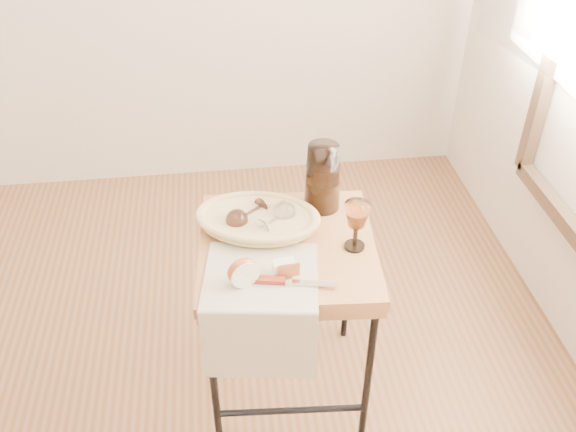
{
  "coord_description": "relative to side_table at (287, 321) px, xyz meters",
  "views": [
    {
      "loc": [
        0.49,
        -1.2,
        1.93
      ],
      "look_at": [
        0.67,
        0.26,
        0.81
      ],
      "focal_mm": 39.07,
      "sensor_mm": 36.0,
      "label": 1
    }
  ],
  "objects": [
    {
      "name": "wine_goblet",
      "position": [
        0.2,
        -0.04,
        0.43
      ],
      "size": [
        0.09,
        0.09,
        0.16
      ],
      "primitive_type": null,
      "rotation": [
        0.0,
        0.0,
        0.12
      ],
      "color": "white",
      "rests_on": "side_table"
    },
    {
      "name": "goblet_lying_b",
      "position": [
        -0.03,
        0.06,
        0.4
      ],
      "size": [
        0.14,
        0.14,
        0.07
      ],
      "primitive_type": null,
      "rotation": [
        0.0,
        0.0,
        0.73
      ],
      "color": "white",
      "rests_on": "bread_basket"
    },
    {
      "name": "apple_half",
      "position": [
        -0.15,
        -0.17,
        0.4
      ],
      "size": [
        0.1,
        0.08,
        0.09
      ],
      "primitive_type": "ellipsoid",
      "rotation": [
        0.0,
        0.0,
        0.35
      ],
      "color": "red",
      "rests_on": "tea_towel"
    },
    {
      "name": "tea_towel",
      "position": [
        -0.09,
        -0.14,
        0.35
      ],
      "size": [
        0.37,
        0.34,
        0.01
      ],
      "primitive_type": "cube",
      "rotation": [
        0.0,
        0.0,
        -0.15
      ],
      "color": "beige",
      "rests_on": "side_table"
    },
    {
      "name": "apple_wedge",
      "position": [
        -0.03,
        -0.14,
        0.37
      ],
      "size": [
        0.07,
        0.04,
        0.04
      ],
      "primitive_type": "cube",
      "rotation": [
        0.0,
        0.0,
        0.11
      ],
      "color": "white",
      "rests_on": "tea_towel"
    },
    {
      "name": "goblet_lying_a",
      "position": [
        -0.11,
        0.1,
        0.39
      ],
      "size": [
        0.14,
        0.13,
        0.07
      ],
      "primitive_type": null,
      "rotation": [
        0.0,
        0.0,
        3.82
      ],
      "color": "#4C2E27",
      "rests_on": "bread_basket"
    },
    {
      "name": "pitcher",
      "position": [
        0.14,
        0.18,
        0.46
      ],
      "size": [
        0.21,
        0.27,
        0.27
      ],
      "primitive_type": null,
      "rotation": [
        0.0,
        0.0,
        -0.2
      ],
      "color": "black",
      "rests_on": "side_table"
    },
    {
      "name": "side_table",
      "position": [
        0.0,
        0.0,
        0.0
      ],
      "size": [
        0.58,
        0.58,
        0.69
      ],
      "primitive_type": null,
      "rotation": [
        0.0,
        0.0,
        -0.07
      ],
      "color": "olive",
      "rests_on": "floor"
    },
    {
      "name": "table_knife",
      "position": [
        -0.01,
        -0.19,
        0.36
      ],
      "size": [
        0.24,
        0.07,
        0.02
      ],
      "primitive_type": null,
      "rotation": [
        0.0,
        0.0,
        -0.21
      ],
      "color": "silver",
      "rests_on": "tea_towel"
    },
    {
      "name": "bread_basket",
      "position": [
        -0.08,
        0.09,
        0.37
      ],
      "size": [
        0.4,
        0.32,
        0.06
      ],
      "primitive_type": null,
      "rotation": [
        0.0,
        0.0,
        -0.25
      ],
      "color": "tan",
      "rests_on": "side_table"
    }
  ]
}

